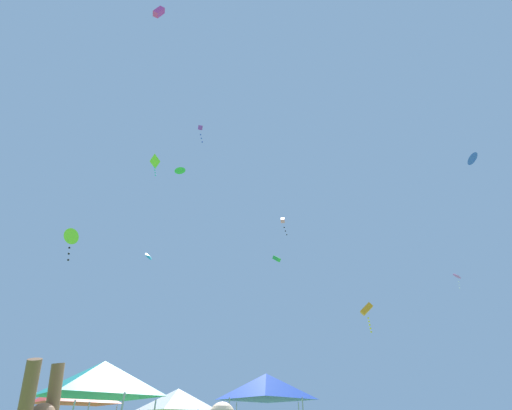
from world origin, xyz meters
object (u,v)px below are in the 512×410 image
Objects in this scene: canopy_tent_teal at (101,378)px; kite_green_delta at (180,170)px; kite_lime_delta at (72,237)px; canopy_tent_red at (77,391)px; kite_pink_delta at (457,276)px; kite_cyan_delta at (149,256)px; kite_blue_delta at (472,158)px; kite_orange_box at (367,310)px; kite_magenta_box at (159,12)px; canopy_tent_white at (177,400)px; kite_lime_diamond at (155,163)px; kite_purple_box at (200,128)px; kite_green_box at (277,259)px; kite_pink_box at (283,221)px; canopy_tent_blue at (266,386)px.

kite_green_delta is (-3.45, 13.89, 19.82)m from canopy_tent_teal.
kite_green_delta is (6.40, 3.27, 8.96)m from kite_lime_delta.
canopy_tent_red is 1.32× the size of kite_lime_delta.
kite_cyan_delta reaches higher than kite_pink_delta.
canopy_tent_red is at bearing -171.12° from kite_blue_delta.
kite_pink_delta is (5.21, -7.03, 0.41)m from kite_orange_box.
kite_blue_delta is at bearing 23.13° from kite_magenta_box.
kite_green_delta reaches higher than kite_lime_delta.
kite_lime_diamond reaches higher than canopy_tent_white.
kite_blue_delta reaches higher than kite_pink_delta.
kite_purple_box is 2.29× the size of kite_green_box.
canopy_tent_red is at bearing 122.79° from canopy_tent_teal.
kite_pink_box is (0.59, -4.19, 1.61)m from kite_green_box.
kite_orange_box is at bearing 126.19° from kite_blue_delta.
kite_purple_box is at bearing -172.50° from kite_blue_delta.
canopy_tent_red is (-8.75, -0.67, -0.21)m from canopy_tent_blue.
kite_green_box is (5.76, 17.71, 11.91)m from canopy_tent_teal.
kite_pink_delta reaches higher than canopy_tent_red.
kite_lime_diamond is 23.36m from kite_pink_delta.
kite_green_delta is at bearing 178.64° from kite_pink_delta.
canopy_tent_teal is 3.29× the size of kite_magenta_box.
kite_green_delta reaches higher than canopy_tent_blue.
kite_lime_delta is 17.37m from kite_magenta_box.
kite_green_box reaches higher than kite_pink_delta.
kite_pink_delta is (21.33, 8.05, -5.13)m from kite_lime_diamond.
kite_green_box is at bearing 22.52° from kite_green_delta.
kite_pink_box reaches higher than kite_green_box.
kite_orange_box is 2.21× the size of kite_green_delta.
kite_lime_delta is at bearing -113.11° from kite_cyan_delta.
canopy_tent_white is at bearing -161.30° from kite_pink_delta.
kite_blue_delta is (15.20, -3.56, 3.22)m from kite_pink_box.
kite_lime_delta is 1.78× the size of kite_blue_delta.
kite_magenta_box is (2.08, -5.99, 21.82)m from canopy_tent_red.
kite_lime_diamond is at bearing -122.69° from kite_green_box.
kite_cyan_delta is (-6.63, 18.14, 12.66)m from canopy_tent_teal.
kite_magenta_box reaches higher than kite_blue_delta.
kite_purple_box is at bearing -19.55° from kite_lime_delta.
kite_orange_box is at bearing 56.67° from canopy_tent_blue.
kite_green_box is (9.62, 11.72, 11.75)m from canopy_tent_red.
kite_orange_box is at bearing 39.00° from canopy_tent_red.
kite_lime_delta reaches higher than canopy_tent_red.
kite_green_delta reaches higher than kite_lime_diamond.
kite_magenta_box is at bearing -75.04° from kite_cyan_delta.
kite_pink_box is at bearing 166.81° from kite_blue_delta.
kite_orange_box is at bearing 6.22° from kite_cyan_delta.
canopy_tent_blue is 1.07× the size of canopy_tent_red.
kite_green_box is 0.59× the size of kite_blue_delta.
kite_pink_delta is 1.51× the size of kite_green_box.
kite_pink_delta is (22.99, 7.37, 8.05)m from canopy_tent_red.
kite_green_box is at bearing 64.10° from canopy_tent_white.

